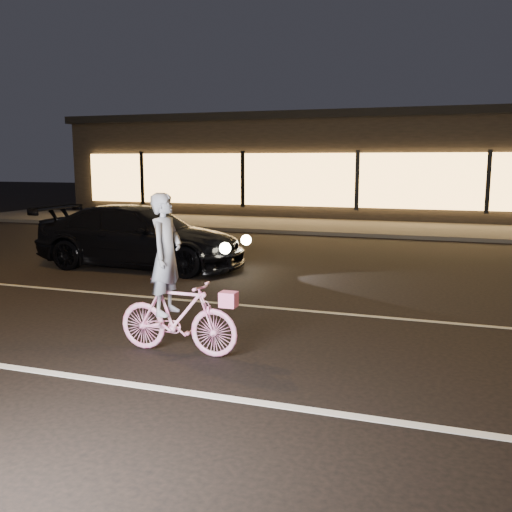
% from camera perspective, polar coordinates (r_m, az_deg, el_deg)
% --- Properties ---
extents(ground, '(90.00, 90.00, 0.00)m').
position_cam_1_polar(ground, '(7.61, -8.01, -8.36)').
color(ground, black).
rests_on(ground, ground).
extents(lane_stripe_near, '(60.00, 0.12, 0.01)m').
position_cam_1_polar(lane_stripe_near, '(6.39, -14.21, -12.08)').
color(lane_stripe_near, silver).
rests_on(lane_stripe_near, ground).
extents(lane_stripe_far, '(60.00, 0.10, 0.01)m').
position_cam_1_polar(lane_stripe_far, '(9.37, -2.48, -4.83)').
color(lane_stripe_far, gray).
rests_on(lane_stripe_far, ground).
extents(sidewalk, '(30.00, 4.00, 0.12)m').
position_cam_1_polar(sidewalk, '(19.86, 9.14, 2.86)').
color(sidewalk, '#383533').
rests_on(sidewalk, ground).
extents(storefront, '(25.40, 8.42, 4.20)m').
position_cam_1_polar(storefront, '(25.63, 11.57, 8.94)').
color(storefront, black).
rests_on(storefront, ground).
extents(cyclist, '(1.55, 0.53, 1.95)m').
position_cam_1_polar(cyclist, '(6.96, -8.16, -4.14)').
color(cyclist, '#FF35A4').
rests_on(cyclist, ground).
extents(sedan, '(4.69, 1.94, 1.35)m').
position_cam_1_polar(sedan, '(12.74, -11.44, 1.90)').
color(sedan, black).
rests_on(sedan, ground).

